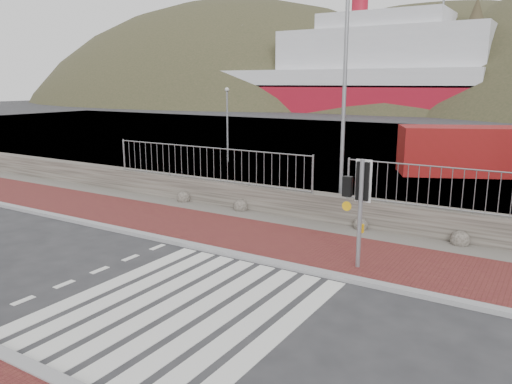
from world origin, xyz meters
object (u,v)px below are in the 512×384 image
Objects in this scene: traffic_signal_far at (360,191)px; ferry at (341,76)px; shipping_container at (459,151)px; streetlight at (348,94)px.

ferry is at bearing -68.20° from traffic_signal_far.
traffic_signal_far is 14.78m from shipping_container.
shipping_container is (-0.34, 14.75, -0.78)m from traffic_signal_far.
ferry is at bearing 93.38° from shipping_container.
ferry is 7.02× the size of streetlight.
ferry reaches higher than streetlight.
shipping_container is at bearing -89.59° from traffic_signal_far.
shipping_container is (1.74, 10.42, -2.85)m from streetlight.
traffic_signal_far is 0.48× the size of shipping_container.
shipping_container is at bearing 80.68° from streetlight.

